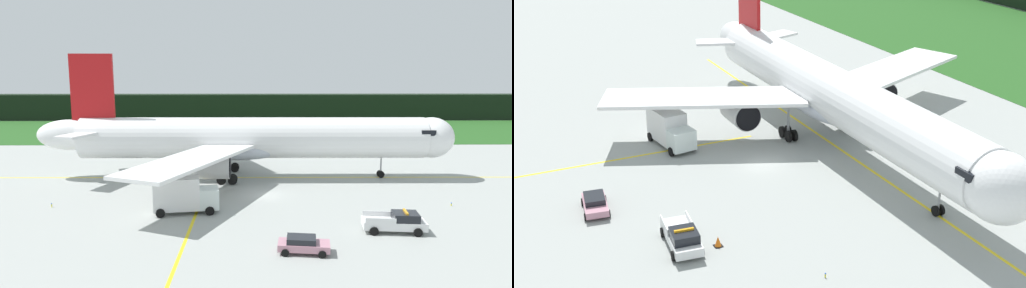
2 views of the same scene
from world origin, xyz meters
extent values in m
plane|color=#989D99|center=(0.00, 0.00, 0.00)|extent=(320.00, 320.00, 0.00)
cube|color=#23531D|center=(0.00, 54.67, 0.02)|extent=(320.00, 40.32, 0.04)
cube|color=black|center=(0.00, 78.62, 3.53)|extent=(288.00, 6.67, 7.06)
cube|color=yellow|center=(-1.27, 8.52, 0.00)|extent=(71.29, 0.72, 0.01)
cube|color=yellow|center=(-7.05, -14.79, 0.00)|extent=(0.50, 33.54, 0.01)
cylinder|color=white|center=(-1.27, 8.52, 5.33)|extent=(44.59, 5.58, 5.31)
ellipsoid|color=white|center=(22.07, 8.38, 5.33)|extent=(5.88, 5.35, 5.31)
ellipsoid|color=white|center=(-25.14, 8.66, 5.73)|extent=(8.53, 4.04, 3.99)
ellipsoid|color=silver|center=(-3.50, 8.53, 3.87)|extent=(12.97, 5.66, 2.92)
cube|color=black|center=(20.81, 8.39, 6.26)|extent=(1.83, 5.06, 0.70)
cube|color=white|center=(-7.74, 19.84, 4.67)|extent=(13.26, 21.13, 0.35)
cylinder|color=#B2B2B2|center=(-5.91, 16.74, 3.26)|extent=(4.09, 2.87, 2.85)
cylinder|color=black|center=(-3.82, 16.73, 3.26)|extent=(0.14, 2.62, 2.62)
cube|color=white|center=(-7.87, -2.73, 4.67)|extent=(13.46, 21.10, 0.35)
cylinder|color=#B2B2B2|center=(-6.00, 0.35, 3.26)|extent=(4.09, 2.87, 2.85)
cylinder|color=black|center=(-3.92, 0.33, 3.26)|extent=(0.14, 2.62, 2.62)
cube|color=#AF1315|center=(-21.89, 8.64, 11.26)|extent=(5.52, 0.47, 9.74)
cube|color=white|center=(-22.37, 12.04, 6.26)|extent=(4.48, 6.90, 0.28)
cube|color=white|center=(-22.41, 5.25, 6.26)|extent=(4.55, 6.90, 0.28)
cylinder|color=gray|center=(15.66, 8.42, 1.79)|extent=(0.20, 0.20, 2.67)
cylinder|color=black|center=(15.66, 8.68, 0.45)|extent=(0.90, 0.23, 0.90)
cylinder|color=black|center=(15.66, 8.16, 0.45)|extent=(0.90, 0.23, 0.90)
cylinder|color=gray|center=(-4.48, 11.99, 1.94)|extent=(0.28, 0.28, 2.67)
cylinder|color=black|center=(-3.78, 11.64, 0.60)|extent=(1.20, 0.31, 1.20)
cylinder|color=black|center=(-3.78, 12.34, 0.60)|extent=(1.20, 0.31, 1.20)
cylinder|color=black|center=(-5.18, 11.64, 0.60)|extent=(1.20, 0.31, 1.20)
cylinder|color=black|center=(-5.18, 12.34, 0.60)|extent=(1.20, 0.31, 1.20)
cylinder|color=gray|center=(-4.52, 5.08, 1.94)|extent=(0.28, 0.28, 2.67)
cylinder|color=black|center=(-3.82, 5.43, 0.60)|extent=(1.20, 0.31, 1.20)
cylinder|color=black|center=(-3.82, 4.73, 0.60)|extent=(1.20, 0.31, 1.20)
cylinder|color=black|center=(-5.22, 5.44, 0.60)|extent=(1.20, 0.31, 1.20)
cylinder|color=black|center=(-5.22, 4.74, 0.60)|extent=(1.20, 0.31, 1.20)
cube|color=silver|center=(11.07, -12.00, 0.73)|extent=(5.62, 2.64, 0.70)
cube|color=black|center=(12.04, -12.10, 1.43)|extent=(2.36, 2.14, 0.70)
cube|color=silver|center=(9.87, -10.88, 1.31)|extent=(2.61, 0.36, 0.45)
cube|color=silver|center=(9.67, -12.87, 1.31)|extent=(2.61, 0.36, 0.45)
cube|color=orange|center=(12.04, -12.10, 1.86)|extent=(0.35, 1.48, 0.16)
cylinder|color=black|center=(13.02, -11.12, 0.38)|extent=(0.78, 0.32, 0.76)
cylinder|color=black|center=(12.80, -13.25, 0.38)|extent=(0.78, 0.32, 0.76)
cylinder|color=black|center=(9.34, -10.75, 0.38)|extent=(0.78, 0.32, 0.76)
cylinder|color=black|center=(9.12, -12.88, 0.38)|extent=(0.78, 0.32, 0.76)
cube|color=silver|center=(-5.76, -6.07, 1.45)|extent=(2.22, 2.64, 2.00)
cube|color=silver|center=(-8.92, -6.52, 2.05)|extent=(4.78, 3.01, 3.19)
cylinder|color=#99999E|center=(-8.03, -6.40, 0.36)|extent=(0.78, 0.21, 1.04)
cylinder|color=#99999E|center=(-9.81, -6.65, 0.36)|extent=(0.78, 0.21, 1.04)
cylinder|color=black|center=(-5.93, -4.88, 0.45)|extent=(0.93, 0.38, 0.90)
cylinder|color=black|center=(-5.59, -7.26, 0.45)|extent=(0.93, 0.38, 0.90)
cylinder|color=black|center=(-10.64, -5.56, 0.45)|extent=(0.93, 0.38, 0.90)
cylinder|color=black|center=(-10.30, -7.93, 0.45)|extent=(0.93, 0.38, 0.90)
cube|color=#B77C8E|center=(2.61, -16.56, 0.57)|extent=(4.23, 2.33, 0.55)
cube|color=black|center=(2.41, -16.53, 1.08)|extent=(2.44, 1.89, 0.45)
cylinder|color=black|center=(4.13, -15.79, 0.30)|extent=(0.62, 0.25, 0.60)
cylinder|color=black|center=(3.89, -17.67, 0.30)|extent=(0.62, 0.25, 0.60)
cylinder|color=black|center=(1.32, -15.44, 0.30)|extent=(0.62, 0.25, 0.60)
cylinder|color=black|center=(1.09, -17.32, 0.30)|extent=(0.62, 0.25, 0.60)
cube|color=black|center=(12.32, -9.57, 0.01)|extent=(0.66, 0.66, 0.03)
cone|color=orange|center=(12.32, -9.57, 0.43)|extent=(0.51, 0.51, 0.79)
cylinder|color=yellow|center=(19.52, -4.44, 0.13)|extent=(0.10, 0.10, 0.27)
sphere|color=blue|center=(19.52, -4.44, 0.32)|extent=(0.12, 0.12, 0.12)
cylinder|color=yellow|center=(-22.29, -4.44, 0.17)|extent=(0.10, 0.10, 0.34)
sphere|color=blue|center=(-22.29, -4.44, 0.39)|extent=(0.12, 0.12, 0.12)
camera|label=1|loc=(-1.52, -50.46, 14.28)|focal=32.06mm
camera|label=2|loc=(55.12, -26.07, 27.18)|focal=49.04mm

